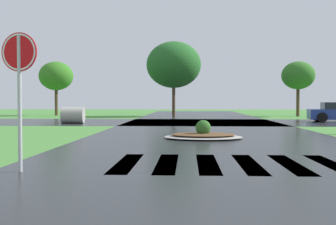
% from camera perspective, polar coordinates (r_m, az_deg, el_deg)
% --- Properties ---
extents(asphalt_roadway, '(9.56, 80.00, 0.01)m').
position_cam_1_polar(asphalt_roadway, '(13.43, 6.54, -4.30)').
color(asphalt_roadway, '#232628').
rests_on(asphalt_roadway, ground).
extents(asphalt_cross_road, '(90.00, 8.61, 0.01)m').
position_cam_1_polar(asphalt_cross_road, '(26.60, 4.65, -1.33)').
color(asphalt_cross_road, '#232628').
rests_on(asphalt_cross_road, ground).
extents(crosswalk_stripes, '(4.95, 3.01, 0.01)m').
position_cam_1_polar(crosswalk_stripes, '(9.31, 8.25, -6.98)').
color(crosswalk_stripes, white).
rests_on(crosswalk_stripes, ground).
extents(stop_sign, '(0.75, 0.17, 2.72)m').
position_cam_1_polar(stop_sign, '(8.58, -19.78, 5.75)').
color(stop_sign, '#B2B5BA').
rests_on(stop_sign, ground).
extents(median_island, '(2.87, 2.21, 0.68)m').
position_cam_1_polar(median_island, '(15.26, 4.86, -3.10)').
color(median_island, '#9E9B93').
rests_on(median_island, ground).
extents(drainage_pipe_stack, '(1.38, 1.07, 0.99)m').
position_cam_1_polar(drainage_pipe_stack, '(25.76, -12.94, -0.37)').
color(drainage_pipe_stack, '#9E9B93').
rests_on(drainage_pipe_stack, ground).
extents(background_treeline, '(36.11, 5.58, 6.54)m').
position_cam_1_polar(background_treeline, '(36.55, 4.89, 5.91)').
color(background_treeline, '#4C3823').
rests_on(background_treeline, ground).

